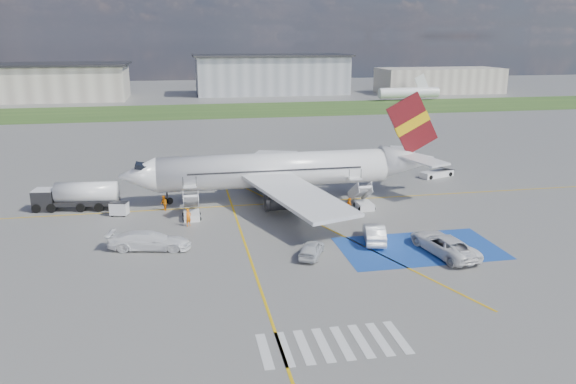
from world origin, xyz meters
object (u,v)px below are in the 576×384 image
airliner (286,169)px  car_silver_b (374,233)px  van_white_a (444,241)px  van_white_b (149,238)px  gpu_cart (119,209)px  car_silver_a (312,249)px  belt_loader (437,174)px  fuel_tanker (77,198)px

airliner → car_silver_b: bearing=-71.9°
van_white_a → van_white_b: (-24.90, 5.87, -0.04)m
gpu_cart → car_silver_a: bearing=-25.0°
belt_loader → van_white_a: van_white_a is taller
airliner → gpu_cart: size_ratio=18.27×
car_silver_b → belt_loader: bearing=-113.4°
car_silver_a → car_silver_b: 6.85m
airliner → belt_loader: size_ratio=7.02×
fuel_tanker → van_white_b: fuel_tanker is taller
airliner → car_silver_b: size_ratio=7.31×
belt_loader → car_silver_b: car_silver_b is taller
van_white_a → van_white_b: bearing=-22.0°
car_silver_b → airliner: bearing=-58.1°
airliner → car_silver_a: 18.28m
belt_loader → car_silver_b: 27.32m
belt_loader → van_white_a: 28.10m
airliner → car_silver_b: (5.10, -15.64, -2.56)m
airliner → fuel_tanker: airliner is taller
car_silver_b → gpu_cart: bearing=-14.2°
airliner → van_white_b: bearing=-137.6°
belt_loader → van_white_a: (-11.59, -25.59, 0.72)m
van_white_a → van_white_b: size_ratio=1.08×
belt_loader → van_white_b: size_ratio=0.97×
fuel_tanker → van_white_b: (8.14, -13.62, -0.20)m
car_silver_b → fuel_tanker: bearing=-15.3°
car_silver_a → car_silver_b: (6.42, 2.40, 0.13)m
fuel_tanker → van_white_b: size_ratio=1.67×
car_silver_a → fuel_tanker: bearing=-13.8°
car_silver_a → van_white_a: size_ratio=0.70×
van_white_a → van_white_b: van_white_a is taller
gpu_cart → van_white_a: size_ratio=0.34×
belt_loader → car_silver_b: bearing=-146.3°
car_silver_b → van_white_a: bearing=155.9°
belt_loader → car_silver_b: size_ratio=1.04×
gpu_cart → car_silver_b: car_silver_b is taller
fuel_tanker → gpu_cart: (4.66, -3.20, -0.60)m
airliner → car_silver_a: size_ratio=9.01×
car_silver_a → van_white_a: bearing=-161.2°
airliner → belt_loader: bearing=15.8°
gpu_cart → van_white_a: bearing=-13.8°
gpu_cart → belt_loader: belt_loader is taller
gpu_cart → van_white_b: 10.99m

